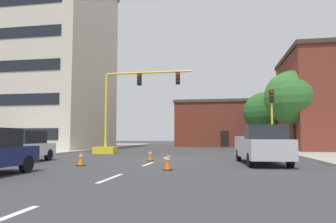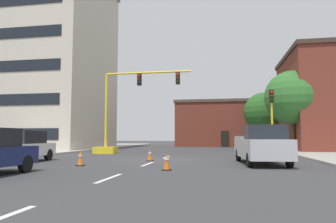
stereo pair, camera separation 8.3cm
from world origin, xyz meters
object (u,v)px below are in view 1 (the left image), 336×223
at_px(traffic_light_pole_right, 272,107).
at_px(traffic_cone_roadside_a, 168,162).
at_px(pickup_truck_silver, 261,145).
at_px(traffic_cone_roadside_c, 150,155).
at_px(tree_right_mid, 292,98).
at_px(traffic_cone_roadside_b, 81,158).
at_px(traffic_signal_gantry, 117,127).
at_px(sedan_white_near_left, 21,146).
at_px(tree_right_far, 263,112).

distance_m(traffic_light_pole_right, traffic_cone_roadside_a, 12.06).
relative_size(pickup_truck_silver, traffic_cone_roadside_c, 7.80).
height_order(tree_right_mid, traffic_cone_roadside_b, tree_right_mid).
bearing_deg(tree_right_mid, pickup_truck_silver, -108.72).
height_order(tree_right_mid, pickup_truck_silver, tree_right_mid).
relative_size(traffic_signal_gantry, tree_right_mid, 1.10).
bearing_deg(traffic_signal_gantry, sedan_white_near_left, -104.06).
height_order(traffic_light_pole_right, tree_right_mid, tree_right_mid).
xyz_separation_m(traffic_signal_gantry, traffic_cone_roadside_c, (4.51, -7.04, -1.84)).
relative_size(pickup_truck_silver, traffic_cone_roadside_a, 7.63).
distance_m(sedan_white_near_left, traffic_cone_roadside_c, 7.18).
relative_size(tree_right_mid, traffic_cone_roadside_c, 10.43).
xyz_separation_m(tree_right_far, sedan_white_near_left, (-16.10, -23.93, -3.50)).
relative_size(sedan_white_near_left, traffic_cone_roadside_b, 6.07).
bearing_deg(traffic_light_pole_right, tree_right_mid, 66.73).
distance_m(tree_right_mid, traffic_cone_roadside_b, 20.67).
xyz_separation_m(tree_right_mid, traffic_cone_roadside_a, (-8.64, -16.48, -4.61)).
distance_m(sedan_white_near_left, traffic_cone_roadside_a, 9.04).
bearing_deg(traffic_cone_roadside_c, sedan_white_near_left, -162.33).
height_order(traffic_light_pole_right, traffic_cone_roadside_c, traffic_light_pole_right).
bearing_deg(pickup_truck_silver, traffic_signal_gantry, 143.03).
height_order(traffic_signal_gantry, traffic_cone_roadside_a, traffic_signal_gantry).
relative_size(tree_right_far, traffic_cone_roadside_b, 9.07).
xyz_separation_m(sedan_white_near_left, traffic_cone_roadside_a, (8.67, -2.50, -0.53)).
distance_m(traffic_light_pole_right, traffic_cone_roadside_c, 9.92).
bearing_deg(traffic_cone_roadside_c, pickup_truck_silver, -9.08).
relative_size(tree_right_far, sedan_white_near_left, 1.49).
distance_m(traffic_signal_gantry, traffic_light_pole_right, 12.41).
relative_size(traffic_signal_gantry, traffic_cone_roadside_c, 11.42).
xyz_separation_m(sedan_white_near_left, traffic_cone_roadside_b, (4.16, -1.29, -0.52)).
xyz_separation_m(traffic_light_pole_right, tree_right_far, (1.57, 16.39, 0.86)).
relative_size(traffic_light_pole_right, traffic_cone_roadside_b, 6.33).
xyz_separation_m(traffic_light_pole_right, pickup_truck_silver, (-1.57, -6.35, -2.55)).
bearing_deg(traffic_cone_roadside_a, traffic_cone_roadside_c, 111.55).
distance_m(traffic_signal_gantry, sedan_white_near_left, 9.59).
height_order(traffic_signal_gantry, tree_right_mid, tree_right_mid).
xyz_separation_m(tree_right_far, pickup_truck_silver, (-3.14, -22.74, -3.42)).
relative_size(tree_right_far, traffic_cone_roadside_c, 9.64).
relative_size(traffic_signal_gantry, sedan_white_near_left, 1.77).
relative_size(traffic_light_pole_right, tree_right_far, 0.70).
distance_m(traffic_cone_roadside_a, traffic_cone_roadside_c, 5.02).
bearing_deg(tree_right_mid, traffic_signal_gantry, -162.36).
height_order(traffic_signal_gantry, traffic_cone_roadside_b, traffic_signal_gantry).
xyz_separation_m(pickup_truck_silver, traffic_cone_roadside_b, (-8.81, -2.48, -0.60)).
bearing_deg(traffic_signal_gantry, traffic_light_pole_right, -7.78).
distance_m(traffic_light_pole_right, tree_right_far, 16.48).
bearing_deg(traffic_cone_roadside_b, sedan_white_near_left, 162.78).
relative_size(pickup_truck_silver, traffic_cone_roadside_b, 7.33).
relative_size(traffic_cone_roadside_a, traffic_cone_roadside_b, 0.96).
distance_m(traffic_light_pole_right, pickup_truck_silver, 7.02).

